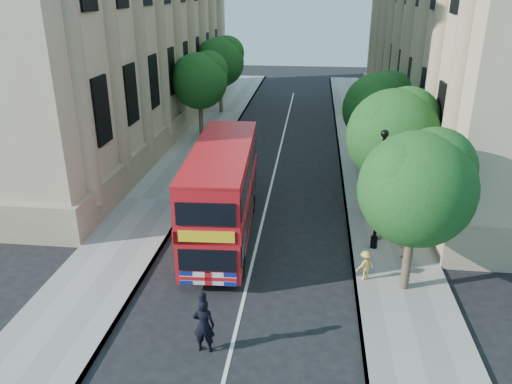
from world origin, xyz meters
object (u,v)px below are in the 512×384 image
(box_van, at_px, (222,171))
(woman_pedestrian, at_px, (381,219))
(double_decker_bus, at_px, (222,191))
(lamp_post, at_px, (379,196))
(police_constable, at_px, (204,325))

(box_van, distance_m, woman_pedestrian, 8.76)
(double_decker_bus, relative_size, box_van, 1.68)
(lamp_post, xyz_separation_m, double_decker_bus, (-6.54, 0.29, -0.22))
(lamp_post, distance_m, box_van, 8.98)
(lamp_post, bearing_deg, police_constable, -129.27)
(box_van, distance_m, police_constable, 12.17)
(lamp_post, height_order, double_decker_bus, lamp_post)
(lamp_post, height_order, police_constable, lamp_post)
(box_van, bearing_deg, lamp_post, -38.05)
(lamp_post, height_order, box_van, lamp_post)
(woman_pedestrian, bearing_deg, double_decker_bus, -25.57)
(box_van, bearing_deg, double_decker_bus, -83.61)
(double_decker_bus, relative_size, police_constable, 4.95)
(woman_pedestrian, bearing_deg, police_constable, 21.80)
(lamp_post, bearing_deg, double_decker_bus, 177.47)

